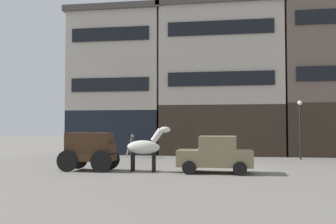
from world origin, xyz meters
name	(u,v)px	position (x,y,z in m)	size (l,w,h in m)	color
ground_plane	(223,168)	(0.00, 0.00, 0.00)	(120.00, 120.00, 0.00)	slate
building_far_left	(121,83)	(-8.95, 10.81, 6.22)	(8.17, 7.08, 12.35)	black
building_center_left	(220,81)	(-0.10, 10.81, 6.27)	(10.22, 7.08, 12.47)	#33281E
building_center_right	(329,74)	(8.85, 10.81, 6.61)	(8.38, 7.08, 13.14)	#33281E
cargo_wagon	(90,149)	(-6.88, -2.32, 1.15)	(2.91, 1.51, 1.98)	#3D2819
draft_horse	(145,147)	(-3.93, -2.32, 1.27)	(2.34, 0.61, 2.30)	beige
sedan_dark	(215,154)	(-0.37, -2.28, 0.91)	(3.73, 1.91, 1.83)	#7A6B4C
pedestrian_officer	(133,144)	(-6.66, 5.95, 0.98)	(0.45, 0.45, 1.79)	#38332D
streetlamp_curbside	(300,121)	(5.42, 5.86, 2.67)	(0.32, 0.32, 4.12)	black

